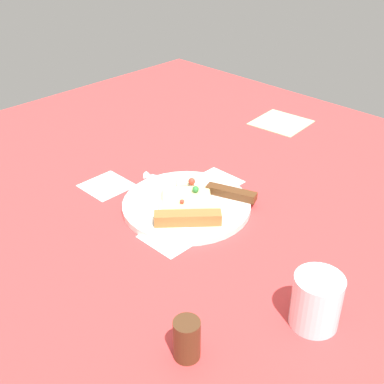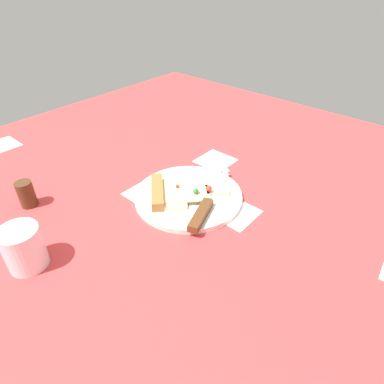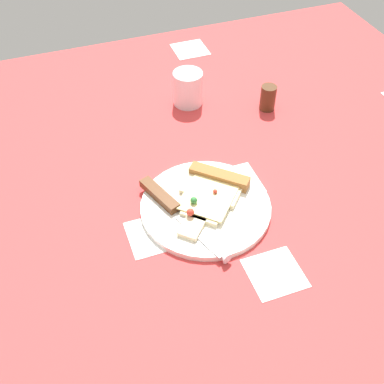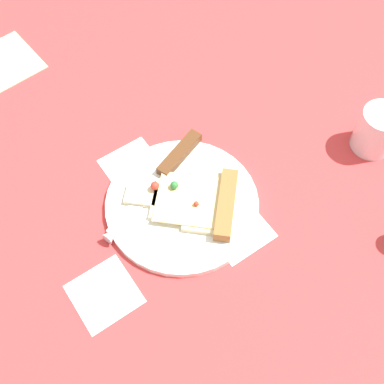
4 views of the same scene
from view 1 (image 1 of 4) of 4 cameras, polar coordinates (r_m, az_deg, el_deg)
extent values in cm
cube|color=#D13838|center=(96.37, -2.24, -2.73)|extent=(140.59, 140.59, 3.00)
cube|color=white|center=(104.51, -9.73, 0.65)|extent=(9.00, 9.00, 0.20)
cube|color=white|center=(104.43, 2.68, 1.09)|extent=(9.00, 9.00, 0.20)
cube|color=white|center=(88.31, -2.33, -5.20)|extent=(9.00, 9.00, 0.20)
cylinder|color=white|center=(95.61, -0.63, -1.49)|extent=(24.59, 24.59, 1.23)
cube|color=beige|center=(91.65, -0.55, -2.26)|extent=(12.14, 11.89, 1.00)
cube|color=beige|center=(96.28, -0.66, -0.45)|extent=(9.08, 9.01, 1.00)
cube|color=beige|center=(100.56, -0.76, 1.05)|extent=(6.18, 6.26, 1.00)
cube|color=#EDD88C|center=(93.82, -0.61, -0.91)|extent=(13.55, 13.59, 0.30)
cube|color=#9E6633|center=(88.83, -0.48, -3.00)|extent=(10.55, 10.09, 2.20)
sphere|color=red|center=(92.23, -1.21, -1.13)|extent=(0.83, 0.83, 0.83)
sphere|color=red|center=(98.12, -0.03, 1.23)|extent=(1.39, 1.39, 1.39)
sphere|color=#2D7A38|center=(95.59, 0.41, 0.31)|extent=(1.30, 1.30, 1.30)
cube|color=silver|center=(101.31, -1.88, 1.05)|extent=(6.01, 11.96, 0.30)
cone|color=silver|center=(103.78, -4.86, 1.74)|extent=(2.57, 2.57, 2.00)
cube|color=#593319|center=(96.97, 4.50, -0.09)|extent=(5.51, 10.15, 1.60)
cylinder|color=white|center=(72.09, 14.03, -12.00)|extent=(6.92, 6.92, 8.08)
cylinder|color=#4C2D19|center=(66.67, -0.60, -16.49)|extent=(3.59, 3.59, 6.03)
cube|color=beige|center=(133.92, 10.15, 7.86)|extent=(14.12, 14.12, 0.40)
camera|label=2|loc=(0.98, 40.40, 20.45)|focal=30.73mm
camera|label=3|loc=(1.41, -13.16, 37.02)|focal=45.40mm
camera|label=4|loc=(0.83, -36.68, 38.48)|focal=46.08mm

